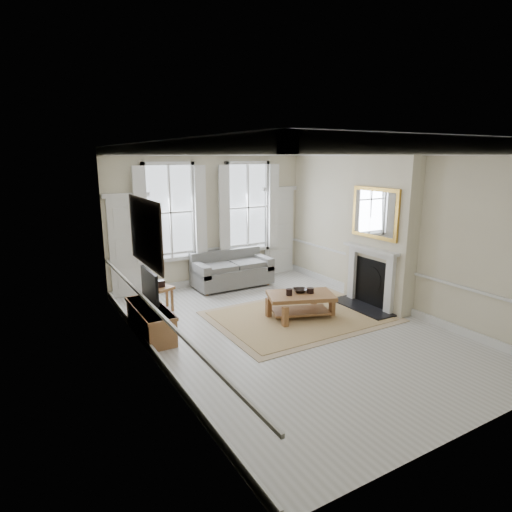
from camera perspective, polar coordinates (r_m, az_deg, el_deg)
floor at (r=8.22m, az=4.60°, el=-9.79°), size 7.20×7.20×0.00m
ceiling at (r=7.58m, az=5.09°, el=14.63°), size 7.20×7.20×0.00m
back_wall at (r=10.83m, az=-6.16°, el=5.12°), size 5.20×0.00×5.20m
left_wall at (r=6.61m, az=-13.99°, el=-0.33°), size 0.00×7.20×7.20m
right_wall at (r=9.43m, az=17.93°, el=3.37°), size 0.00×7.20×7.20m
window_left at (r=10.37m, az=-11.39°, el=5.70°), size 1.26×0.20×2.20m
window_right at (r=11.22m, az=-1.15°, el=6.50°), size 1.26×0.20×2.20m
door_left at (r=10.23m, az=-16.52°, el=1.05°), size 0.90×0.08×2.30m
door_right at (r=11.85m, az=3.09°, el=3.17°), size 0.90×0.08×2.30m
painting at (r=6.84m, az=-14.55°, el=3.07°), size 0.05×1.66×1.06m
chimney_breast at (r=9.44m, az=16.32°, el=3.49°), size 0.35×1.70×3.38m
hearth at (r=9.56m, az=13.90°, el=-6.65°), size 0.55×1.50×0.05m
fireplace at (r=9.48m, az=15.00°, el=-2.38°), size 0.21×1.45×1.33m
mirror at (r=9.23m, az=15.53°, el=5.53°), size 0.06×1.26×1.06m
sofa at (r=10.79m, az=-3.34°, el=-2.09°), size 1.93×0.94×0.88m
side_table at (r=9.28m, az=-12.51°, el=-4.66°), size 0.55×0.55×0.52m
rug at (r=8.86m, az=5.91°, el=-7.99°), size 3.50×2.60×0.02m
coffee_table at (r=8.73m, az=5.97°, el=-5.56°), size 1.50×1.19×0.49m
ceramic_pot_a at (r=8.58m, az=4.44°, el=-4.82°), size 0.13×0.13×0.13m
ceramic_pot_b at (r=8.76m, az=7.25°, el=-4.59°), size 0.15×0.15×0.10m
bowl at (r=8.80m, az=5.87°, el=-4.60°), size 0.38×0.38×0.07m
tv_stand at (r=8.11m, az=-13.87°, el=-8.39°), size 0.49×1.52×0.54m
tv at (r=7.90m, az=-13.98°, el=-3.87°), size 0.08×0.90×0.68m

